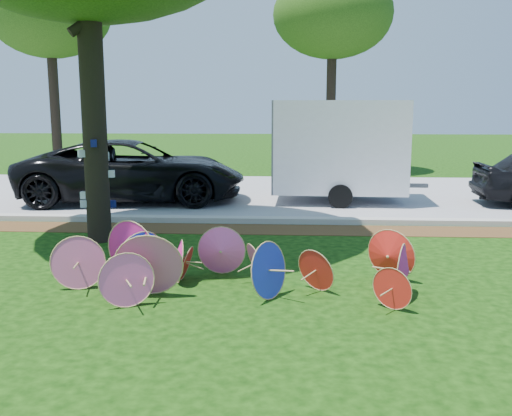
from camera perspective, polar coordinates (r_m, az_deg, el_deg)
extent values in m
plane|color=black|center=(7.41, -4.80, -9.59)|extent=(90.00, 90.00, 0.00)
cube|color=#472D16|center=(11.72, -1.76, -2.12)|extent=(90.00, 1.00, 0.01)
cube|color=#B7B5AD|center=(12.39, -1.48, -1.19)|extent=(90.00, 0.30, 0.12)
cube|color=gray|center=(16.47, -0.30, 1.47)|extent=(90.00, 8.00, 0.01)
cylinder|color=black|center=(10.85, -15.97, 10.13)|extent=(0.44, 0.44, 5.13)
cone|color=#CF558A|center=(8.22, 0.32, -5.33)|extent=(0.51, 0.67, 0.60)
cone|color=red|center=(7.34, 13.59, -7.78)|extent=(0.50, 0.44, 0.55)
cone|color=red|center=(8.45, 13.20, -4.62)|extent=(0.72, 0.62, 0.77)
cone|color=#FE58A5|center=(7.40, -12.87, -6.94)|extent=(0.70, 0.42, 0.71)
cone|color=red|center=(8.37, -7.19, -5.41)|extent=(0.27, 0.54, 0.52)
cone|color=red|center=(7.86, 6.19, -6.10)|extent=(0.61, 0.58, 0.62)
cone|color=#D81F7E|center=(8.24, -7.94, -5.29)|extent=(0.34, 0.66, 0.64)
cone|color=#D81F7E|center=(8.44, -12.07, -4.10)|extent=(0.88, 0.55, 0.91)
cone|color=blue|center=(7.52, 0.96, -6.16)|extent=(0.60, 0.77, 0.78)
cone|color=#CF558A|center=(7.70, -10.62, -5.40)|extent=(0.95, 0.47, 0.91)
cone|color=blue|center=(8.19, -11.22, -4.96)|extent=(0.67, 0.70, 0.79)
cone|color=#CF558A|center=(8.28, -17.32, -5.16)|extent=(0.77, 0.32, 0.76)
cone|color=#D81F7E|center=(7.72, 14.66, -6.18)|extent=(0.38, 0.75, 0.75)
cone|color=#FE58A5|center=(8.55, -3.51, -4.31)|extent=(0.73, 0.12, 0.73)
imported|color=black|center=(15.37, -12.19, 3.64)|extent=(6.09, 3.30, 1.62)
cube|color=silver|center=(15.11, 8.33, 6.15)|extent=(3.41, 2.23, 2.93)
cylinder|color=black|center=(22.70, -19.47, 9.61)|extent=(0.36, 0.36, 5.00)
ellipsoid|color=#17380C|center=(22.94, -19.98, 17.87)|extent=(4.40, 4.40, 3.20)
cylinder|color=black|center=(21.97, 7.49, 10.10)|extent=(0.36, 0.36, 5.00)
ellipsoid|color=#17380C|center=(22.22, 7.70, 18.64)|extent=(4.40, 4.40, 3.20)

